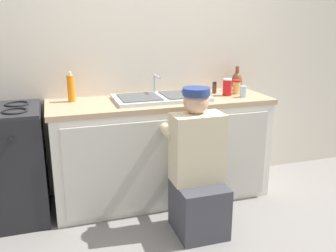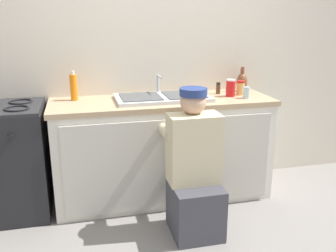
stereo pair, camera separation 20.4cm
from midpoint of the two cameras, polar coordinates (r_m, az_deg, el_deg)
ground_plane at (r=3.27m, az=2.25°, el=-12.76°), size 12.00×12.00×0.00m
back_wall at (r=3.50m, az=-0.47°, el=10.78°), size 6.00×0.10×2.50m
counter_cabinet at (r=3.35m, az=0.97°, el=-3.93°), size 1.87×0.62×0.86m
countertop at (r=3.23m, az=0.97°, el=3.69°), size 1.91×0.62×0.04m
sink_double_basin at (r=3.22m, az=0.97°, el=4.40°), size 0.80×0.44×0.19m
stove_range at (r=3.29m, az=-21.84°, el=-5.00°), size 0.65×0.62×0.93m
plumber_person at (r=2.82m, az=6.11°, el=-7.44°), size 0.42×0.61×1.10m
water_glass at (r=3.35m, az=13.58°, el=4.96°), size 0.06×0.06×0.10m
vase_decorative at (r=3.65m, az=12.77°, el=6.58°), size 0.10×0.10×0.23m
soda_cup_red at (r=3.40m, az=11.23°, el=5.70°), size 0.08×0.08×0.15m
spice_bottle_pepper at (r=3.49m, az=9.33°, el=5.67°), size 0.04×0.04×0.10m
condiment_jar at (r=3.49m, az=12.66°, el=5.70°), size 0.07×0.07×0.13m
soap_bottle_orange at (r=3.24m, az=-12.44°, el=5.81°), size 0.06×0.06×0.25m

